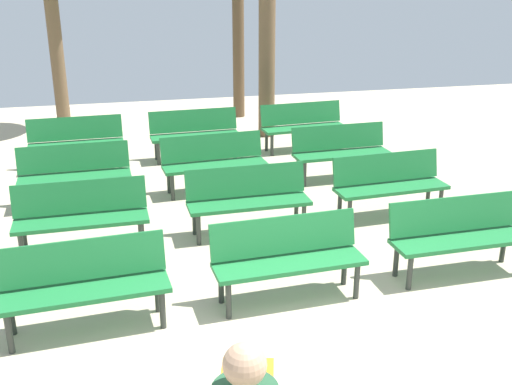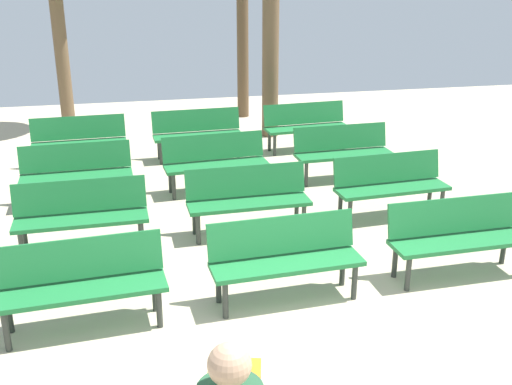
{
  "view_description": "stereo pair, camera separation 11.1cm",
  "coord_description": "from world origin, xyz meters",
  "px_view_note": "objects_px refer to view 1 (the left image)",
  "views": [
    {
      "loc": [
        -1.72,
        -4.03,
        3.37
      ],
      "look_at": [
        0.0,
        3.31,
        0.55
      ],
      "focal_mm": 43.25,
      "sensor_mm": 36.0,
      "label": 1
    },
    {
      "loc": [
        -1.61,
        -4.05,
        3.37
      ],
      "look_at": [
        0.0,
        3.31,
        0.55
      ],
      "focal_mm": 43.25,
      "sensor_mm": 36.0,
      "label": 2
    }
  ],
  "objects_px": {
    "bench_r0_c1": "(287,254)",
    "bench_r3_c1": "(195,131)",
    "bench_r1_c1": "(248,196)",
    "bench_r2_c0": "(75,171)",
    "bench_r2_c1": "(214,160)",
    "bench_r2_c2": "(340,149)",
    "tree_1": "(267,50)",
    "bench_r3_c2": "(303,123)",
    "tree_0": "(238,46)",
    "bench_r1_c0": "(81,213)",
    "bench_r1_c2": "(389,181)",
    "bench_r0_c2": "(458,232)",
    "bench_r3_c0": "(76,140)",
    "bench_r0_c0": "(84,281)"
  },
  "relations": [
    {
      "from": "bench_r3_c0",
      "to": "tree_0",
      "type": "xyz_separation_m",
      "value": [
        3.52,
        3.13,
        1.1
      ]
    },
    {
      "from": "bench_r1_c1",
      "to": "bench_r2_c0",
      "type": "distance_m",
      "value": 2.76
    },
    {
      "from": "bench_r1_c1",
      "to": "tree_0",
      "type": "xyz_separation_m",
      "value": [
        1.23,
        6.49,
        1.1
      ]
    },
    {
      "from": "bench_r0_c2",
      "to": "bench_r2_c0",
      "type": "relative_size",
      "value": 1.0
    },
    {
      "from": "tree_0",
      "to": "tree_1",
      "type": "height_order",
      "value": "tree_1"
    },
    {
      "from": "bench_r3_c1",
      "to": "tree_1",
      "type": "xyz_separation_m",
      "value": [
        1.66,
        1.24,
        1.24
      ]
    },
    {
      "from": "tree_0",
      "to": "bench_r0_c2",
      "type": "bearing_deg",
      "value": -84.07
    },
    {
      "from": "tree_0",
      "to": "bench_r3_c1",
      "type": "bearing_deg",
      "value": -115.52
    },
    {
      "from": "bench_r3_c0",
      "to": "bench_r3_c1",
      "type": "bearing_deg",
      "value": 0.84
    },
    {
      "from": "tree_0",
      "to": "tree_1",
      "type": "xyz_separation_m",
      "value": [
        0.21,
        -1.8,
        0.14
      ]
    },
    {
      "from": "bench_r3_c1",
      "to": "bench_r3_c2",
      "type": "xyz_separation_m",
      "value": [
        2.08,
        0.1,
        0.0
      ]
    },
    {
      "from": "bench_r2_c0",
      "to": "tree_0",
      "type": "height_order",
      "value": "tree_0"
    },
    {
      "from": "tree_1",
      "to": "bench_r1_c1",
      "type": "bearing_deg",
      "value": -106.98
    },
    {
      "from": "bench_r2_c1",
      "to": "bench_r3_c2",
      "type": "relative_size",
      "value": 1.0
    },
    {
      "from": "bench_r0_c0",
      "to": "bench_r1_c0",
      "type": "bearing_deg",
      "value": 88.57
    },
    {
      "from": "bench_r2_c0",
      "to": "bench_r2_c1",
      "type": "distance_m",
      "value": 2.08
    },
    {
      "from": "bench_r1_c0",
      "to": "bench_r2_c2",
      "type": "relative_size",
      "value": 0.99
    },
    {
      "from": "bench_r1_c2",
      "to": "tree_1",
      "type": "height_order",
      "value": "tree_1"
    },
    {
      "from": "bench_r1_c2",
      "to": "tree_1",
      "type": "relative_size",
      "value": 0.47
    },
    {
      "from": "bench_r3_c0",
      "to": "bench_r3_c2",
      "type": "xyz_separation_m",
      "value": [
        4.16,
        0.2,
        0.0
      ]
    },
    {
      "from": "bench_r1_c1",
      "to": "bench_r3_c1",
      "type": "bearing_deg",
      "value": 92.48
    },
    {
      "from": "bench_r0_c2",
      "to": "bench_r3_c1",
      "type": "bearing_deg",
      "value": 112.58
    },
    {
      "from": "bench_r2_c0",
      "to": "bench_r0_c0",
      "type": "bearing_deg",
      "value": -88.15
    },
    {
      "from": "bench_r3_c0",
      "to": "tree_1",
      "type": "relative_size",
      "value": 0.46
    },
    {
      "from": "bench_r0_c2",
      "to": "bench_r1_c2",
      "type": "relative_size",
      "value": 0.99
    },
    {
      "from": "bench_r1_c1",
      "to": "bench_r2_c0",
      "type": "height_order",
      "value": "same"
    },
    {
      "from": "bench_r0_c1",
      "to": "bench_r3_c1",
      "type": "relative_size",
      "value": 1.0
    },
    {
      "from": "bench_r1_c2",
      "to": "tree_1",
      "type": "distance_m",
      "value": 4.79
    },
    {
      "from": "bench_r1_c0",
      "to": "bench_r2_c0",
      "type": "relative_size",
      "value": 1.0
    },
    {
      "from": "bench_r0_c0",
      "to": "bench_r1_c2",
      "type": "xyz_separation_m",
      "value": [
        4.07,
        1.99,
        0.0
      ]
    },
    {
      "from": "bench_r1_c1",
      "to": "bench_r3_c0",
      "type": "relative_size",
      "value": 1.0
    },
    {
      "from": "bench_r0_c0",
      "to": "bench_r1_c1",
      "type": "distance_m",
      "value": 2.77
    },
    {
      "from": "bench_r1_c0",
      "to": "tree_0",
      "type": "height_order",
      "value": "tree_0"
    },
    {
      "from": "bench_r2_c1",
      "to": "tree_0",
      "type": "bearing_deg",
      "value": 69.57
    },
    {
      "from": "bench_r3_c1",
      "to": "tree_1",
      "type": "height_order",
      "value": "tree_1"
    },
    {
      "from": "bench_r0_c1",
      "to": "tree_0",
      "type": "xyz_separation_m",
      "value": [
        1.19,
        8.26,
        1.1
      ]
    },
    {
      "from": "bench_r1_c1",
      "to": "bench_r3_c1",
      "type": "height_order",
      "value": "same"
    },
    {
      "from": "bench_r1_c2",
      "to": "tree_1",
      "type": "xyz_separation_m",
      "value": [
        -0.61,
        4.59,
        1.24
      ]
    },
    {
      "from": "bench_r2_c0",
      "to": "tree_1",
      "type": "height_order",
      "value": "tree_1"
    },
    {
      "from": "bench_r2_c0",
      "to": "bench_r1_c0",
      "type": "bearing_deg",
      "value": -87.01
    },
    {
      "from": "bench_r2_c2",
      "to": "bench_r3_c2",
      "type": "distance_m",
      "value": 1.77
    },
    {
      "from": "bench_r2_c2",
      "to": "tree_1",
      "type": "xyz_separation_m",
      "value": [
        -0.52,
        2.9,
        1.24
      ]
    },
    {
      "from": "bench_r2_c0",
      "to": "bench_r3_c2",
      "type": "height_order",
      "value": "same"
    },
    {
      "from": "bench_r2_c1",
      "to": "bench_r2_c2",
      "type": "bearing_deg",
      "value": -1.25
    },
    {
      "from": "bench_r2_c2",
      "to": "bench_r3_c2",
      "type": "relative_size",
      "value": 0.99
    },
    {
      "from": "bench_r0_c1",
      "to": "bench_r1_c1",
      "type": "xyz_separation_m",
      "value": [
        -0.03,
        1.77,
        0.0
      ]
    },
    {
      "from": "bench_r0_c2",
      "to": "bench_r3_c0",
      "type": "distance_m",
      "value": 6.66
    },
    {
      "from": "bench_r1_c0",
      "to": "tree_1",
      "type": "bearing_deg",
      "value": 52.58
    },
    {
      "from": "bench_r0_c2",
      "to": "tree_1",
      "type": "height_order",
      "value": "tree_1"
    },
    {
      "from": "bench_r1_c1",
      "to": "bench_r3_c0",
      "type": "bearing_deg",
      "value": 123.16
    }
  ]
}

